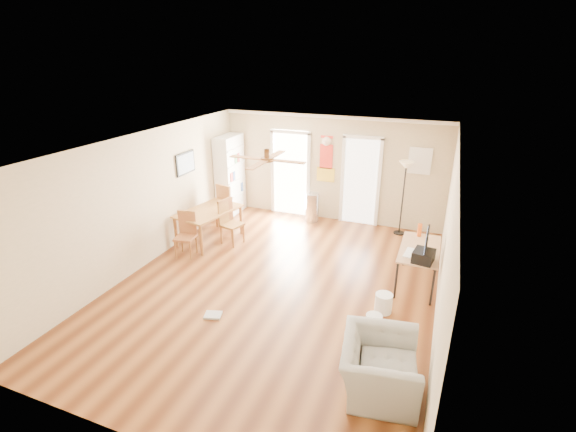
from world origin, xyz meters
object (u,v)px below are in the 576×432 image
at_px(dining_chair_far, 230,205).
at_px(computer_desk, 417,266).
at_px(wastebasket_a, 374,323).
at_px(wastebasket_b, 383,303).
at_px(printer, 424,256).
at_px(dining_table, 210,225).
at_px(trash_can, 312,207).
at_px(armchair, 379,367).
at_px(bookshelf, 230,175).
at_px(dining_chair_right_a, 232,222).
at_px(torchiere_lamp, 403,199).
at_px(dining_chair_near, 185,235).
at_px(dining_chair_right_b, 232,222).

height_order(dining_chair_far, computer_desk, dining_chair_far).
distance_m(wastebasket_a, wastebasket_b, 0.58).
xyz_separation_m(dining_chair_far, printer, (4.58, -1.68, 0.29)).
relative_size(dining_table, trash_can, 1.97).
xyz_separation_m(dining_table, computer_desk, (4.51, -0.26, 0.00)).
xyz_separation_m(dining_table, trash_can, (1.80, 1.88, 0.01)).
distance_m(trash_can, armchair, 5.55).
bearing_deg(wastebasket_b, bookshelf, 145.48).
xyz_separation_m(printer, wastebasket_a, (-0.56, -1.20, -0.67)).
xyz_separation_m(dining_table, wastebasket_a, (4.04, -1.95, -0.21)).
distance_m(dining_table, trash_can, 2.60).
bearing_deg(dining_chair_right_a, printer, -85.27).
distance_m(trash_can, printer, 3.87).
bearing_deg(wastebasket_b, armchair, -83.14).
distance_m(dining_chair_right_a, trash_can, 2.21).
bearing_deg(torchiere_lamp, bookshelf, -177.28).
height_order(trash_can, printer, printer).
height_order(dining_chair_far, printer, dining_chair_far).
bearing_deg(dining_chair_right_a, dining_chair_near, 162.37).
xyz_separation_m(torchiere_lamp, wastebasket_b, (0.15, -3.28, -0.70)).
bearing_deg(printer, computer_desk, 109.03).
bearing_deg(computer_desk, wastebasket_a, -105.72).
height_order(bookshelf, dining_chair_right_a, bookshelf).
xyz_separation_m(bookshelf, printer, (4.98, -2.45, -0.20)).
bearing_deg(dining_chair_far, dining_chair_right_a, 135.73).
xyz_separation_m(bookshelf, wastebasket_a, (4.42, -3.65, -0.87)).
distance_m(dining_chair_right_a, dining_chair_far, 1.02).
distance_m(dining_chair_right_b, armchair, 4.87).
distance_m(printer, armchair, 2.39).
xyz_separation_m(wastebasket_a, wastebasket_b, (0.06, 0.57, 0.02)).
relative_size(printer, wastebasket_a, 1.29).
bearing_deg(dining_chair_right_b, dining_chair_right_a, 13.18).
bearing_deg(wastebasket_a, torchiere_lamp, 91.42).
height_order(printer, armchair, printer).
distance_m(dining_chair_near, computer_desk, 4.61).
height_order(dining_chair_near, wastebasket_a, dining_chair_near).
distance_m(computer_desk, wastebasket_a, 1.76).
distance_m(dining_table, computer_desk, 4.52).
relative_size(dining_chair_right_b, trash_can, 1.35).
bearing_deg(printer, wastebasket_a, -106.23).
height_order(dining_table, trash_can, trash_can).
bearing_deg(dining_chair_near, wastebasket_a, -26.07).
relative_size(dining_chair_right_b, computer_desk, 0.73).
bearing_deg(torchiere_lamp, dining_chair_far, -166.03).
height_order(torchiere_lamp, computer_desk, torchiere_lamp).
relative_size(dining_chair_right_b, wastebasket_a, 3.41).
xyz_separation_m(wastebasket_a, armchair, (0.26, -1.12, 0.20)).
bearing_deg(dining_chair_far, dining_table, 103.28).
xyz_separation_m(bookshelf, dining_chair_near, (0.32, -2.55, -0.55)).
height_order(printer, wastebasket_b, printer).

